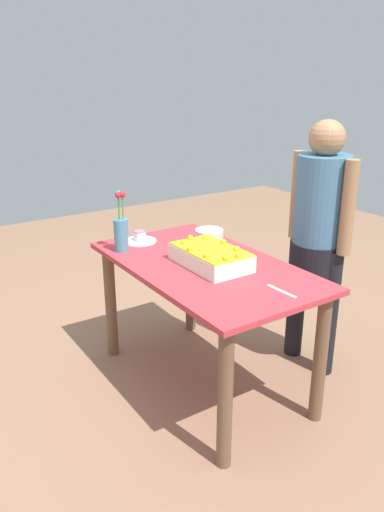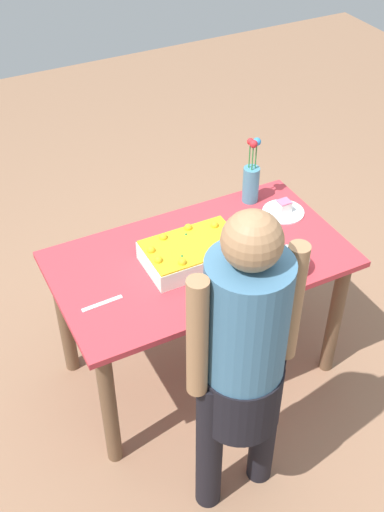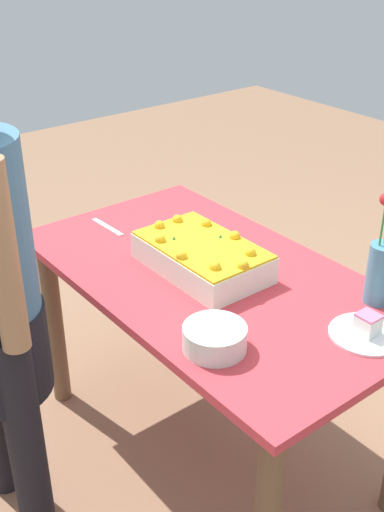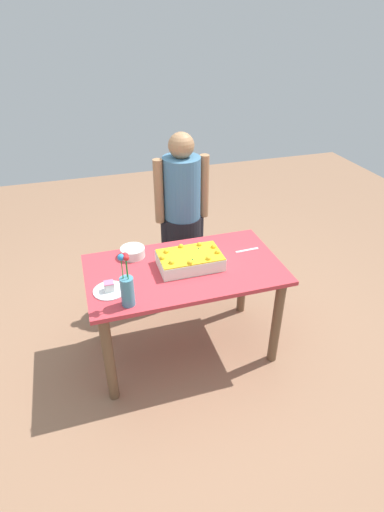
{
  "view_description": "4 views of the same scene",
  "coord_description": "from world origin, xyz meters",
  "px_view_note": "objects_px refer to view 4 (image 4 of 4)",
  "views": [
    {
      "loc": [
        -2.06,
        1.45,
        1.71
      ],
      "look_at": [
        0.06,
        0.05,
        0.79
      ],
      "focal_mm": 35.0,
      "sensor_mm": 36.0,
      "label": 1
    },
    {
      "loc": [
        -1.04,
        -1.97,
        2.62
      ],
      "look_at": [
        -0.04,
        -0.0,
        0.77
      ],
      "focal_mm": 45.0,
      "sensor_mm": 36.0,
      "label": 2
    },
    {
      "loc": [
        1.37,
        -1.16,
        1.79
      ],
      "look_at": [
        -0.05,
        -0.04,
        0.81
      ],
      "focal_mm": 45.0,
      "sensor_mm": 36.0,
      "label": 3
    },
    {
      "loc": [
        0.62,
        2.19,
        2.27
      ],
      "look_at": [
        -0.08,
        -0.07,
        0.79
      ],
      "focal_mm": 28.0,
      "sensor_mm": 36.0,
      "label": 4
    }
  ],
  "objects_px": {
    "person_standing": "(182,210)",
    "fruit_bowl": "(133,252)",
    "cake_knife": "(247,250)",
    "sheet_cake": "(190,260)",
    "serving_plate_with_slice": "(109,289)",
    "flower_vase": "(127,288)"
  },
  "relations": [
    {
      "from": "serving_plate_with_slice",
      "to": "flower_vase",
      "type": "relative_size",
      "value": 0.58
    },
    {
      "from": "person_standing",
      "to": "fruit_bowl",
      "type": "bearing_deg",
      "value": -48.91
    },
    {
      "from": "serving_plate_with_slice",
      "to": "cake_knife",
      "type": "xyz_separation_m",
      "value": [
        -1.03,
        -0.2,
        -0.01
      ]
    },
    {
      "from": "sheet_cake",
      "to": "serving_plate_with_slice",
      "type": "distance_m",
      "value": 0.58
    },
    {
      "from": "flower_vase",
      "to": "fruit_bowl",
      "type": "xyz_separation_m",
      "value": [
        -0.12,
        -0.53,
        -0.09
      ]
    },
    {
      "from": "sheet_cake",
      "to": "person_standing",
      "type": "xyz_separation_m",
      "value": [
        -0.13,
        -0.67,
        0.05
      ]
    },
    {
      "from": "serving_plate_with_slice",
      "to": "person_standing",
      "type": "height_order",
      "value": "person_standing"
    },
    {
      "from": "sheet_cake",
      "to": "flower_vase",
      "type": "distance_m",
      "value": 0.56
    },
    {
      "from": "serving_plate_with_slice",
      "to": "fruit_bowl",
      "type": "bearing_deg",
      "value": -119.94
    },
    {
      "from": "sheet_cake",
      "to": "cake_knife",
      "type": "xyz_separation_m",
      "value": [
        -0.46,
        -0.08,
        -0.05
      ]
    },
    {
      "from": "sheet_cake",
      "to": "serving_plate_with_slice",
      "type": "relative_size",
      "value": 2.09
    },
    {
      "from": "serving_plate_with_slice",
      "to": "flower_vase",
      "type": "distance_m",
      "value": 0.22
    },
    {
      "from": "cake_knife",
      "to": "fruit_bowl",
      "type": "relative_size",
      "value": 1.04
    },
    {
      "from": "flower_vase",
      "to": "cake_knife",
      "type": "bearing_deg",
      "value": -158.46
    },
    {
      "from": "serving_plate_with_slice",
      "to": "person_standing",
      "type": "xyz_separation_m",
      "value": [
        -0.7,
        -0.8,
        0.08
      ]
    },
    {
      "from": "cake_knife",
      "to": "person_standing",
      "type": "distance_m",
      "value": 0.68
    },
    {
      "from": "fruit_bowl",
      "to": "person_standing",
      "type": "xyz_separation_m",
      "value": [
        -0.49,
        -0.43,
        0.07
      ]
    },
    {
      "from": "sheet_cake",
      "to": "cake_knife",
      "type": "bearing_deg",
      "value": -170.4
    },
    {
      "from": "sheet_cake",
      "to": "flower_vase",
      "type": "bearing_deg",
      "value": 31.58
    },
    {
      "from": "flower_vase",
      "to": "fruit_bowl",
      "type": "distance_m",
      "value": 0.55
    },
    {
      "from": "cake_knife",
      "to": "fruit_bowl",
      "type": "distance_m",
      "value": 0.83
    },
    {
      "from": "serving_plate_with_slice",
      "to": "fruit_bowl",
      "type": "height_order",
      "value": "same"
    }
  ]
}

